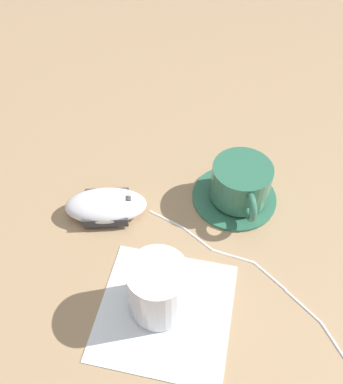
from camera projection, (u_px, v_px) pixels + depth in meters
The scene contains 7 objects.
ground_plane at pixel (164, 245), 0.58m from camera, with size 3.00×3.00×0.00m, color #9E7F5B.
saucer at pixel (234, 196), 0.63m from camera, with size 0.12×0.12×0.01m, color #2D664C.
coffee_cup at pixel (241, 183), 0.60m from camera, with size 0.08×0.11×0.06m.
computer_mouse at pixel (106, 206), 0.60m from camera, with size 0.13×0.10×0.03m.
mouse_cable at pixel (246, 270), 0.55m from camera, with size 0.29×0.13×0.00m.
napkin_under_glass at pixel (165, 311), 0.51m from camera, with size 0.16×0.16×0.00m, color white.
drinking_glass at pixel (158, 289), 0.49m from camera, with size 0.07×0.07×0.08m, color silver.
Camera 1 is at (0.11, -0.30, 0.48)m, focal length 40.00 mm.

